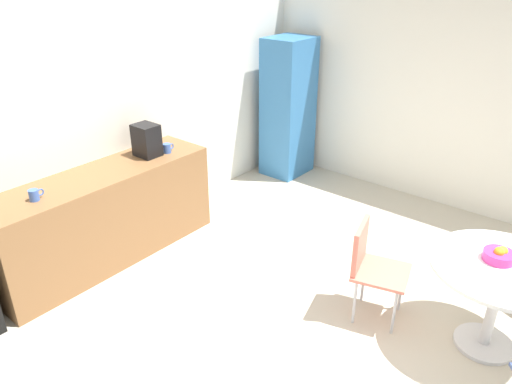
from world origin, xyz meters
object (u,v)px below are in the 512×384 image
(fruit_bowl, at_px, (499,255))
(mug_green, at_px, (167,148))
(locker_cabinet, at_px, (288,108))
(chair_coral, at_px, (370,261))
(mug_white, at_px, (34,195))
(coffee_maker, at_px, (147,140))
(round_table, at_px, (500,283))

(fruit_bowl, height_order, mug_green, mug_green)
(locker_cabinet, xyz_separation_m, chair_coral, (-1.99, -2.27, -0.38))
(locker_cabinet, distance_m, mug_white, 3.47)
(coffee_maker, bearing_deg, locker_cabinet, -2.55)
(mug_green, xyz_separation_m, coffee_maker, (-0.18, 0.09, 0.11))
(round_table, height_order, coffee_maker, coffee_maker)
(fruit_bowl, distance_m, mug_white, 3.61)
(mug_green, bearing_deg, coffee_maker, 152.31)
(fruit_bowl, height_order, mug_white, mug_white)
(mug_white, relative_size, coffee_maker, 0.40)
(locker_cabinet, bearing_deg, mug_green, 179.78)
(chair_coral, bearing_deg, round_table, -74.64)
(locker_cabinet, height_order, round_table, locker_cabinet)
(round_table, bearing_deg, mug_white, 118.33)
(locker_cabinet, distance_m, fruit_bowl, 3.54)
(round_table, xyz_separation_m, chair_coral, (-0.25, 0.89, -0.06))
(chair_coral, relative_size, mug_green, 6.43)
(locker_cabinet, distance_m, coffee_maker, 2.25)
(round_table, relative_size, coffee_maker, 3.18)
(mug_white, bearing_deg, round_table, -61.67)
(locker_cabinet, bearing_deg, round_table, -118.95)
(mug_white, xyz_separation_m, mug_green, (1.40, -0.03, 0.00))
(locker_cabinet, height_order, fruit_bowl, locker_cabinet)
(round_table, distance_m, coffee_maker, 3.33)
(chair_coral, distance_m, mug_green, 2.31)
(locker_cabinet, relative_size, round_table, 1.77)
(locker_cabinet, relative_size, mug_white, 13.91)
(fruit_bowl, xyz_separation_m, coffee_maker, (-0.54, 3.20, 0.28))
(chair_coral, bearing_deg, fruit_bowl, -71.06)
(locker_cabinet, height_order, mug_white, locker_cabinet)
(chair_coral, xyz_separation_m, mug_green, (-0.08, 2.27, 0.43))
(locker_cabinet, distance_m, round_table, 3.62)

